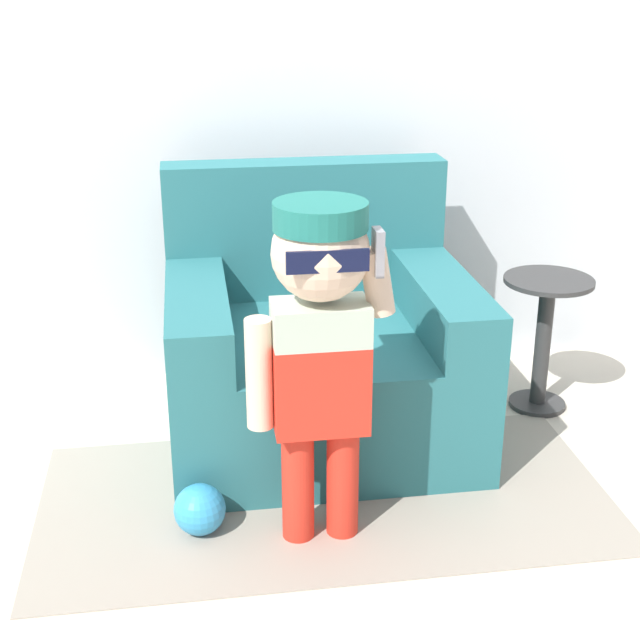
{
  "coord_description": "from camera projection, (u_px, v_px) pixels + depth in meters",
  "views": [
    {
      "loc": [
        -0.47,
        -2.96,
        1.63
      ],
      "look_at": [
        -0.07,
        -0.34,
        0.59
      ],
      "focal_mm": 50.0,
      "sensor_mm": 36.0,
      "label": 1
    }
  ],
  "objects": [
    {
      "name": "ground_plane",
      "position": [
        324.0,
        430.0,
        3.38
      ],
      "size": [
        10.0,
        10.0,
        0.0
      ],
      "primitive_type": "plane",
      "color": "beige"
    },
    {
      "name": "wall_back",
      "position": [
        299.0,
        61.0,
        3.49
      ],
      "size": [
        10.0,
        0.05,
        2.6
      ],
      "color": "silver",
      "rests_on": "ground_plane"
    },
    {
      "name": "armchair",
      "position": [
        318.0,
        350.0,
        3.29
      ],
      "size": [
        1.08,
        0.95,
        0.96
      ],
      "color": "#286B70",
      "rests_on": "ground_plane"
    },
    {
      "name": "person_child",
      "position": [
        319.0,
        324.0,
        2.51
      ],
      "size": [
        0.43,
        0.32,
        1.05
      ],
      "color": "red",
      "rests_on": "ground_plane"
    },
    {
      "name": "side_table",
      "position": [
        544.0,
        331.0,
        3.46
      ],
      "size": [
        0.34,
        0.34,
        0.54
      ],
      "color": "#333333",
      "rests_on": "ground_plane"
    },
    {
      "name": "rug",
      "position": [
        325.0,
        497.0,
        2.95
      ],
      "size": [
        1.87,
        0.92,
        0.01
      ],
      "color": "#9E9384",
      "rests_on": "ground_plane"
    },
    {
      "name": "toy_ball",
      "position": [
        200.0,
        509.0,
        2.75
      ],
      "size": [
        0.16,
        0.16,
        0.16
      ],
      "color": "#3399D1",
      "rests_on": "ground_plane"
    }
  ]
}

